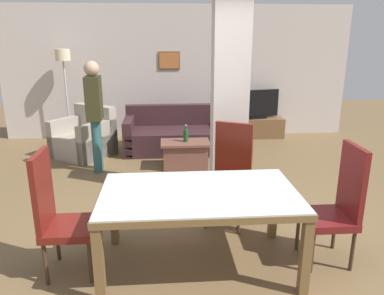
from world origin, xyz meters
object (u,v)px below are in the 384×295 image
at_px(dining_chair_head_right, 338,203).
at_px(sofa, 177,136).
at_px(tv_screen, 258,104).
at_px(dining_chair_head_left, 58,212).
at_px(dining_chair_far_right, 230,172).
at_px(floor_lamp, 64,65).
at_px(standing_person, 95,109).
at_px(tv_stand, 257,128).
at_px(coffee_table, 185,154).
at_px(bottle, 186,135).
at_px(dining_table, 199,206).
at_px(armchair, 85,139).

xyz_separation_m(dining_chair_head_right, sofa, (-1.38, 3.75, -0.32)).
bearing_deg(tv_screen, dining_chair_head_left, 45.15).
xyz_separation_m(dining_chair_far_right, floor_lamp, (-2.67, 3.60, 0.94)).
bearing_deg(standing_person, dining_chair_head_right, 42.91).
distance_m(tv_stand, tv_screen, 0.50).
xyz_separation_m(dining_chair_head_right, floor_lamp, (-3.54, 4.49, 0.94)).
bearing_deg(coffee_table, floor_lamp, 142.37).
height_order(dining_chair_far_right, standing_person, standing_person).
xyz_separation_m(bottle, tv_stand, (1.62, 1.79, -0.34)).
height_order(dining_chair_head_right, standing_person, standing_person).
distance_m(bottle, standing_person, 1.49).
bearing_deg(dining_chair_head_right, tv_stand, -4.43).
bearing_deg(dining_table, dining_chair_head_left, 180.00).
height_order(sofa, armchair, armchair).
xyz_separation_m(dining_table, standing_person, (-1.37, 2.71, 0.39)).
relative_size(dining_table, tv_stand, 1.60).
relative_size(dining_chair_far_right, tv_stand, 1.04).
xyz_separation_m(dining_chair_head_left, tv_screen, (2.92, 4.54, 0.11)).
height_order(tv_screen, floor_lamp, floor_lamp).
bearing_deg(floor_lamp, dining_chair_far_right, -53.42).
bearing_deg(standing_person, sofa, 126.91).
relative_size(coffee_table, standing_person, 0.46).
xyz_separation_m(sofa, bottle, (0.12, -0.99, 0.27)).
relative_size(bottle, tv_screen, 0.30).
xyz_separation_m(coffee_table, tv_screen, (1.63, 1.79, 0.48)).
relative_size(coffee_table, tv_stand, 0.71).
height_order(armchair, bottle, armchair).
bearing_deg(coffee_table, dining_chair_head_left, -115.07).
distance_m(dining_table, floor_lamp, 5.10).
relative_size(coffee_table, bottle, 2.85).
xyz_separation_m(tv_stand, floor_lamp, (-3.89, -0.05, 1.33)).
distance_m(dining_chair_far_right, tv_screen, 3.85).
height_order(coffee_table, tv_screen, tv_screen).
height_order(armchair, tv_stand, armchair).
distance_m(bottle, tv_stand, 2.43).
bearing_deg(coffee_table, dining_chair_head_right, -65.10).
bearing_deg(tv_stand, coffee_table, -132.23).
bearing_deg(standing_person, tv_screen, 119.47).
distance_m(dining_table, dining_chair_head_right, 1.31).
height_order(dining_chair_far_right, coffee_table, dining_chair_far_right).
bearing_deg(dining_table, armchair, 116.12).
height_order(dining_chair_head_left, armchair, dining_chair_head_left).
height_order(dining_table, armchair, armchair).
bearing_deg(standing_person, dining_chair_far_right, 43.19).
relative_size(sofa, standing_person, 1.11).
bearing_deg(floor_lamp, bottle, -37.37).
distance_m(dining_chair_head_right, standing_person, 3.83).
distance_m(armchair, tv_screen, 3.56).
height_order(dining_chair_head_left, tv_stand, dining_chair_head_left).
height_order(dining_chair_head_left, sofa, dining_chair_head_left).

